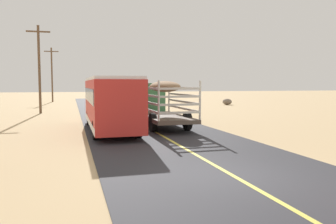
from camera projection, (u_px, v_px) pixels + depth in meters
The scene contains 9 objects.
ground_plane at pixel (233, 176), 10.51m from camera, with size 240.00×240.00×0.00m, color tan.
road_surface at pixel (233, 176), 10.51m from camera, with size 8.00×120.00×0.02m, color #2D2D33.
road_centre_line at pixel (233, 175), 10.51m from camera, with size 0.16×117.60×0.00m, color #D8CC4C.
livestock_truck at pixel (153, 99), 24.76m from camera, with size 2.53×9.70×3.02m.
bus at pixel (110, 102), 20.60m from camera, with size 2.54×10.00×3.21m.
car_far at pixel (144, 102), 34.05m from camera, with size 1.90×4.62×1.93m.
power_pole_mid at pixel (39, 67), 32.76m from camera, with size 2.20×0.24×8.47m.
power_pole_far at pixel (52, 73), 54.55m from camera, with size 2.20×0.24×8.68m.
boulder_mid_field at pixel (227, 102), 47.13m from camera, with size 1.26×1.32×0.84m, color #756656.
Camera 1 is at (-4.75, -9.37, 2.83)m, focal length 36.34 mm.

